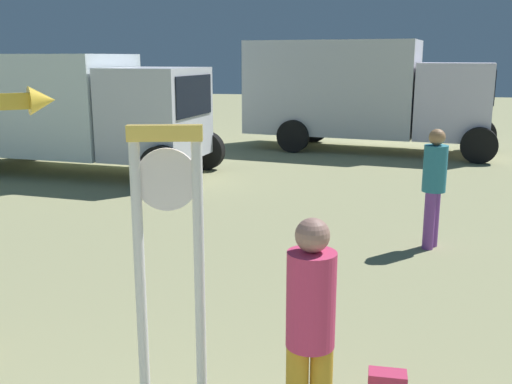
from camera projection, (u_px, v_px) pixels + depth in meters
The scene contains 5 objects.
standing_clock at pixel (169, 254), 3.79m from camera, with size 0.47×0.19×2.19m.
person_near_clock at pixel (310, 328), 3.72m from camera, with size 0.31×0.31×1.64m.
person_distant at pixel (434, 182), 7.95m from camera, with size 0.32×0.32×1.66m.
box_truck_near at pixel (56, 106), 13.32m from camera, with size 7.09×3.19×2.66m.
box_truck_far at pixel (359, 92), 16.33m from camera, with size 7.12×3.41×3.04m.
Camera 1 is at (1.07, -0.83, 2.60)m, focal length 40.92 mm.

